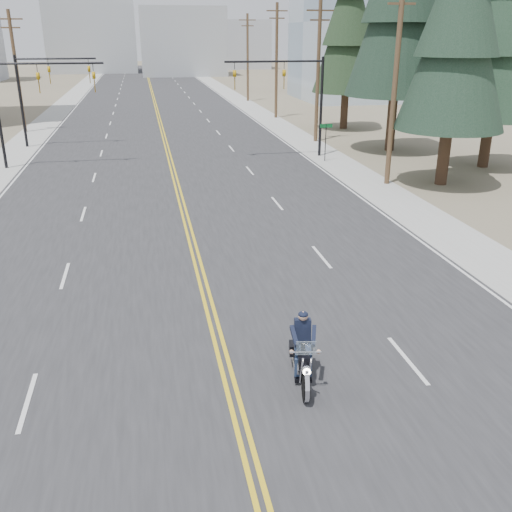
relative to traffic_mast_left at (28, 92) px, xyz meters
name	(u,v)px	position (x,y,z in m)	size (l,w,h in m)	color
ground_plane	(259,493)	(8.98, -32.00, -4.94)	(400.00, 400.00, 0.00)	#776D56
road	(155,103)	(8.98, 38.00, -4.93)	(20.00, 200.00, 0.01)	#303033
sidewalk_left	(64,105)	(-2.52, 38.00, -4.93)	(3.00, 200.00, 0.01)	#A5A5A0
sidewalk_right	(241,101)	(20.48, 38.00, -4.93)	(3.00, 200.00, 0.01)	#A5A5A0
traffic_mast_left	(28,92)	(0.00, 0.00, 0.00)	(7.10, 0.26, 7.00)	black
traffic_mast_right	(294,88)	(17.95, 0.00, 0.00)	(7.10, 0.26, 7.00)	black
traffic_mast_far	(41,84)	(-0.33, 8.00, -0.06)	(6.10, 0.26, 7.00)	black
street_sign	(326,136)	(19.78, -2.00, -3.13)	(0.90, 0.06, 2.62)	black
utility_pole_b	(395,81)	(21.48, -9.00, 1.05)	(2.20, 0.30, 11.50)	brown
utility_pole_c	(318,70)	(21.48, 6.00, 0.79)	(2.20, 0.30, 11.00)	brown
utility_pole_d	(276,60)	(21.48, 21.00, 1.05)	(2.20, 0.30, 11.50)	brown
utility_pole_e	(248,56)	(21.48, 38.00, 0.79)	(2.20, 0.30, 11.00)	brown
utility_pole_left	(17,70)	(-3.52, 16.00, 0.54)	(2.20, 0.30, 10.50)	brown
glass_building	(389,22)	(40.98, 38.00, 5.06)	(24.00, 16.00, 20.00)	#9EB5CC
haze_bldg_b	(182,42)	(16.98, 93.00, 2.06)	(18.00, 14.00, 14.00)	#ADB2B7
haze_bldg_c	(345,32)	(48.98, 78.00, 4.06)	(16.00, 12.00, 18.00)	#B7BCC6
haze_bldg_d	(90,14)	(-3.02, 108.00, 8.06)	(20.00, 15.00, 26.00)	#ADB2B7
haze_bldg_e	(240,44)	(33.98, 118.00, 1.06)	(14.00, 14.00, 12.00)	#B7BCC6
motorcyclist	(303,350)	(10.86, -28.36, -4.02)	(1.01, 2.36, 1.84)	black
conifer_near	(461,15)	(24.66, -9.68, 4.47)	(6.19, 6.19, 16.39)	#382619
conifer_mid	(504,20)	(29.85, -5.75, 4.34)	(6.06, 6.06, 16.17)	#382619
conifer_far	(349,20)	(26.17, 12.37, 4.74)	(6.30, 6.30, 16.87)	#382619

